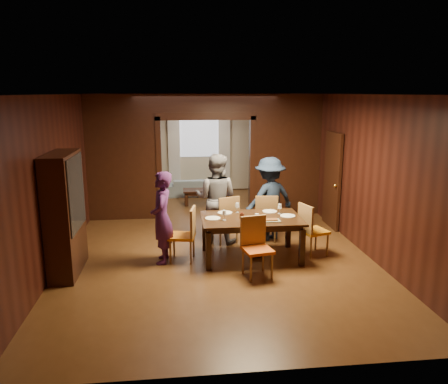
{
  "coord_description": "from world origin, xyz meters",
  "views": [
    {
      "loc": [
        -0.71,
        -8.58,
        2.93
      ],
      "look_at": [
        0.2,
        -0.4,
        1.05
      ],
      "focal_mm": 35.0,
      "sensor_mm": 36.0,
      "label": 1
    }
  ],
  "objects": [
    {
      "name": "serving_bowl",
      "position": [
        0.71,
        -1.15,
        0.8
      ],
      "size": [
        0.29,
        0.29,
        0.07
      ],
      "primitive_type": "imported",
      "color": "black",
      "rests_on": "dining_table"
    },
    {
      "name": "tumbler",
      "position": [
        0.65,
        -1.48,
        0.83
      ],
      "size": [
        0.07,
        0.07,
        0.14
      ],
      "primitive_type": "cylinder",
      "color": "silver",
      "rests_on": "dining_table"
    },
    {
      "name": "ceiling",
      "position": [
        0.0,
        0.0,
        2.9
      ],
      "size": [
        5.5,
        9.0,
        0.02
      ],
      "primitive_type": "cube",
      "color": "silver",
      "rests_on": "room_walls"
    },
    {
      "name": "door_right",
      "position": [
        2.7,
        0.5,
        1.05
      ],
      "size": [
        0.06,
        0.9,
        2.1
      ],
      "primitive_type": "cube",
      "color": "black",
      "rests_on": "floor"
    },
    {
      "name": "platter_b",
      "position": [
        0.9,
        -1.47,
        0.78
      ],
      "size": [
        0.3,
        0.2,
        0.04
      ],
      "primitive_type": "cube",
      "color": "gray",
      "rests_on": "dining_table"
    },
    {
      "name": "platter_a",
      "position": [
        0.58,
        -1.32,
        0.78
      ],
      "size": [
        0.3,
        0.2,
        0.04
      ],
      "primitive_type": "cube",
      "color": "gray",
      "rests_on": "dining_table"
    },
    {
      "name": "floor",
      "position": [
        0.0,
        0.0,
        0.0
      ],
      "size": [
        9.0,
        9.0,
        0.0
      ],
      "primitive_type": "plane",
      "color": "#533217",
      "rests_on": "ground"
    },
    {
      "name": "sofa",
      "position": [
        -0.15,
        3.85,
        0.25
      ],
      "size": [
        1.7,
        0.68,
        0.5
      ],
      "primitive_type": "imported",
      "rotation": [
        0.0,
        0.0,
        3.15
      ],
      "color": "#8FA8BB",
      "rests_on": "floor"
    },
    {
      "name": "chair_right",
      "position": [
        1.77,
        -1.18,
        0.48
      ],
      "size": [
        0.55,
        0.55,
        0.97
      ],
      "primitive_type": null,
      "rotation": [
        0.0,
        0.0,
        1.87
      ],
      "color": "orange",
      "rests_on": "floor"
    },
    {
      "name": "wineglass_right",
      "position": [
        1.16,
        -1.02,
        0.85
      ],
      "size": [
        0.08,
        0.08,
        0.18
      ],
      "primitive_type": null,
      "color": "silver",
      "rests_on": "dining_table"
    },
    {
      "name": "condiment_jar",
      "position": [
        0.43,
        -1.25,
        0.82
      ],
      "size": [
        0.08,
        0.08,
        0.11
      ],
      "primitive_type": null,
      "color": "#451C10",
      "rests_on": "dining_table"
    },
    {
      "name": "plate_far_l",
      "position": [
        0.17,
        -0.87,
        0.77
      ],
      "size": [
        0.27,
        0.27,
        0.01
      ],
      "primitive_type": "cylinder",
      "color": "white",
      "rests_on": "dining_table"
    },
    {
      "name": "person_navy",
      "position": [
        1.14,
        -0.21,
        0.84
      ],
      "size": [
        1.24,
        0.97,
        1.68
      ],
      "primitive_type": "imported",
      "rotation": [
        0.0,
        0.0,
        3.5
      ],
      "color": "#17243B",
      "rests_on": "floor"
    },
    {
      "name": "chair_left",
      "position": [
        -0.64,
        -1.2,
        0.48
      ],
      "size": [
        0.51,
        0.51,
        0.97
      ],
      "primitive_type": null,
      "rotation": [
        0.0,
        0.0,
        -1.75
      ],
      "color": "orange",
      "rests_on": "floor"
    },
    {
      "name": "coffee_table",
      "position": [
        -0.14,
        2.78,
        0.2
      ],
      "size": [
        0.8,
        0.5,
        0.4
      ],
      "primitive_type": "cube",
      "color": "black",
      "rests_on": "floor"
    },
    {
      "name": "curtain_right",
      "position": [
        0.75,
        4.4,
        1.25
      ],
      "size": [
        0.35,
        0.06,
        2.4
      ],
      "primitive_type": "cube",
      "color": "white",
      "rests_on": "back_wall"
    },
    {
      "name": "hutch",
      "position": [
        -2.53,
        -1.5,
        1.0
      ],
      "size": [
        0.4,
        1.2,
        2.0
      ],
      "primitive_type": "cube",
      "color": "black",
      "rests_on": "floor"
    },
    {
      "name": "chair_near",
      "position": [
        0.56,
        -2.03,
        0.48
      ],
      "size": [
        0.52,
        0.52,
        0.97
      ],
      "primitive_type": null,
      "rotation": [
        0.0,
        0.0,
        0.2
      ],
      "color": "#CE5213",
      "rests_on": "floor"
    },
    {
      "name": "plate_far_r",
      "position": [
        1.01,
        -0.87,
        0.77
      ],
      "size": [
        0.27,
        0.27,
        0.01
      ],
      "primitive_type": "cylinder",
      "color": "silver",
      "rests_on": "dining_table"
    },
    {
      "name": "person_grey",
      "position": [
        0.06,
        -0.25,
        0.89
      ],
      "size": [
        1.05,
        0.94,
        1.78
      ],
      "primitive_type": "imported",
      "rotation": [
        0.0,
        0.0,
        2.77
      ],
      "color": "slate",
      "rests_on": "floor"
    },
    {
      "name": "plate_near",
      "position": [
        0.58,
        -1.52,
        0.77
      ],
      "size": [
        0.27,
        0.27,
        0.01
      ],
      "primitive_type": "cylinder",
      "color": "silver",
      "rests_on": "dining_table"
    },
    {
      "name": "window_far",
      "position": [
        0.0,
        4.44,
        1.7
      ],
      "size": [
        1.2,
        0.03,
        1.3
      ],
      "primitive_type": "cube",
      "color": "silver",
      "rests_on": "back_wall"
    },
    {
      "name": "room_walls",
      "position": [
        0.0,
        1.89,
        1.51
      ],
      "size": [
        5.52,
        9.01,
        2.9
      ],
      "color": "black",
      "rests_on": "floor"
    },
    {
      "name": "chair_far_l",
      "position": [
        0.23,
        -0.32,
        0.48
      ],
      "size": [
        0.56,
        0.56,
        0.97
      ],
      "primitive_type": null,
      "rotation": [
        0.0,
        0.0,
        3.48
      ],
      "color": "#D24413",
      "rests_on": "floor"
    },
    {
      "name": "chair_far_r",
      "position": [
        1.05,
        -0.29,
        0.48
      ],
      "size": [
        0.48,
        0.48,
        0.97
      ],
      "primitive_type": null,
      "rotation": [
        0.0,
        0.0,
        3.05
      ],
      "color": "#E44515",
      "rests_on": "floor"
    },
    {
      "name": "curtain_left",
      "position": [
        -0.75,
        4.4,
        1.25
      ],
      "size": [
        0.35,
        0.06,
        2.4
      ],
      "primitive_type": "cube",
      "color": "white",
      "rests_on": "back_wall"
    },
    {
      "name": "plate_right",
      "position": [
        1.27,
        -1.2,
        0.77
      ],
      "size": [
        0.27,
        0.27,
        0.01
      ],
      "primitive_type": "cylinder",
      "color": "white",
      "rests_on": "dining_table"
    },
    {
      "name": "dining_table",
      "position": [
        0.6,
        -1.21,
        0.38
      ],
      "size": [
        1.77,
        1.1,
        0.76
      ],
      "primitive_type": "cube",
      "color": "black",
      "rests_on": "floor"
    },
    {
      "name": "wineglass_far",
      "position": [
        0.4,
        -0.85,
        0.85
      ],
      "size": [
        0.08,
        0.08,
        0.18
      ],
      "primitive_type": null,
      "color": "silver",
      "rests_on": "dining_table"
    },
    {
      "name": "wineglass_left",
      "position": [
        0.1,
        -1.33,
        0.85
      ],
      "size": [
        0.08,
        0.08,
        0.18
      ],
      "primitive_type": null,
      "color": "white",
      "rests_on": "dining_table"
    },
    {
      "name": "person_purple",
      "position": [
        -0.97,
        -1.23,
        0.81
      ],
      "size": [
        0.42,
        0.61,
        1.62
      ],
      "primitive_type": "imported",
      "rotation": [
        0.0,
        0.0,
        -1.62
      ],
      "color": "#431C52",
      "rests_on": "floor"
    },
    {
      "name": "plate_left",
      "position": [
        -0.09,
        -1.2,
        0.77
      ],
      "size": [
        0.27,
        0.27,
        0.01
      ],
      "primitive_type": "cylinder",
      "color": "white",
      "rests_on": "dining_table"
    }
  ]
}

